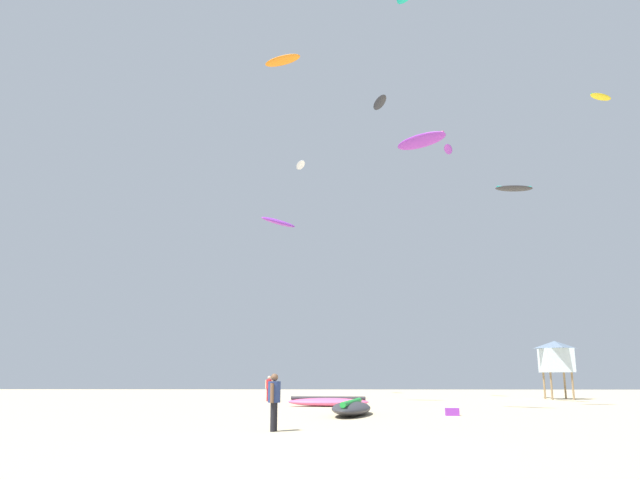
{
  "coord_description": "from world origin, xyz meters",
  "views": [
    {
      "loc": [
        1.0,
        -15.12,
        1.68
      ],
      "look_at": [
        0.0,
        20.61,
        9.79
      ],
      "focal_mm": 33.56,
      "sensor_mm": 36.0,
      "label": 1
    }
  ],
  "objects_px": {
    "kite_aloft_4": "(279,222)",
    "kite_aloft_1": "(421,141)",
    "person_foreground": "(274,397)",
    "kite_aloft_2": "(514,188)",
    "kite_aloft_3": "(601,97)",
    "kite_aloft_6": "(380,102)",
    "kite_aloft_7": "(301,165)",
    "cooler_box": "(452,412)",
    "lifeguard_tower": "(556,356)",
    "kite_grounded_mid": "(352,408)",
    "kite_aloft_8": "(448,149)",
    "kite_grounded_near": "(328,402)",
    "person_midground": "(269,386)",
    "kite_aloft_0": "(282,60)"
  },
  "relations": [
    {
      "from": "kite_grounded_mid",
      "to": "kite_aloft_1",
      "type": "height_order",
      "value": "kite_aloft_1"
    },
    {
      "from": "kite_aloft_2",
      "to": "cooler_box",
      "type": "bearing_deg",
      "value": -129.84
    },
    {
      "from": "person_midground",
      "to": "kite_aloft_0",
      "type": "bearing_deg",
      "value": 27.69
    },
    {
      "from": "lifeguard_tower",
      "to": "kite_aloft_7",
      "type": "xyz_separation_m",
      "value": [
        -19.33,
        9.5,
        18.34
      ]
    },
    {
      "from": "kite_aloft_2",
      "to": "kite_aloft_3",
      "type": "bearing_deg",
      "value": 42.05
    },
    {
      "from": "lifeguard_tower",
      "to": "kite_aloft_4",
      "type": "relative_size",
      "value": 1.29
    },
    {
      "from": "kite_aloft_4",
      "to": "kite_aloft_7",
      "type": "xyz_separation_m",
      "value": [
        0.73,
        12.93,
        9.01
      ]
    },
    {
      "from": "lifeguard_tower",
      "to": "kite_aloft_7",
      "type": "height_order",
      "value": "kite_aloft_7"
    },
    {
      "from": "kite_aloft_2",
      "to": "kite_aloft_6",
      "type": "bearing_deg",
      "value": 119.41
    },
    {
      "from": "kite_aloft_7",
      "to": "cooler_box",
      "type": "bearing_deg",
      "value": -73.28
    },
    {
      "from": "kite_aloft_2",
      "to": "kite_aloft_4",
      "type": "distance_m",
      "value": 16.57
    },
    {
      "from": "cooler_box",
      "to": "kite_aloft_0",
      "type": "relative_size",
      "value": 0.21
    },
    {
      "from": "kite_aloft_1",
      "to": "kite_aloft_3",
      "type": "height_order",
      "value": "kite_aloft_3"
    },
    {
      "from": "kite_grounded_near",
      "to": "kite_aloft_2",
      "type": "xyz_separation_m",
      "value": [
        10.71,
        -1.24,
        11.88
      ]
    },
    {
      "from": "kite_aloft_4",
      "to": "kite_aloft_1",
      "type": "bearing_deg",
      "value": -54.92
    },
    {
      "from": "person_midground",
      "to": "kite_aloft_7",
      "type": "relative_size",
      "value": 0.63
    },
    {
      "from": "kite_aloft_1",
      "to": "kite_aloft_8",
      "type": "relative_size",
      "value": 1.29
    },
    {
      "from": "kite_grounded_near",
      "to": "kite_aloft_4",
      "type": "relative_size",
      "value": 1.43
    },
    {
      "from": "kite_grounded_near",
      "to": "kite_aloft_3",
      "type": "xyz_separation_m",
      "value": [
        20.31,
        7.42,
        21.71
      ]
    },
    {
      "from": "lifeguard_tower",
      "to": "kite_aloft_2",
      "type": "xyz_separation_m",
      "value": [
        -5.74,
        -11.76,
        9.09
      ]
    },
    {
      "from": "cooler_box",
      "to": "kite_aloft_7",
      "type": "height_order",
      "value": "kite_aloft_7"
    },
    {
      "from": "kite_grounded_mid",
      "to": "kite_aloft_6",
      "type": "xyz_separation_m",
      "value": [
        2.95,
        17.89,
        22.91
      ]
    },
    {
      "from": "person_midground",
      "to": "kite_aloft_1",
      "type": "xyz_separation_m",
      "value": [
        8.98,
        -11.85,
        12.58
      ]
    },
    {
      "from": "kite_aloft_3",
      "to": "kite_aloft_6",
      "type": "distance_m",
      "value": 16.56
    },
    {
      "from": "kite_aloft_1",
      "to": "kite_aloft_6",
      "type": "height_order",
      "value": "kite_aloft_6"
    },
    {
      "from": "person_foreground",
      "to": "kite_grounded_near",
      "type": "height_order",
      "value": "person_foreground"
    },
    {
      "from": "kite_aloft_6",
      "to": "lifeguard_tower",
      "type": "bearing_deg",
      "value": 0.07
    },
    {
      "from": "lifeguard_tower",
      "to": "kite_aloft_0",
      "type": "relative_size",
      "value": 1.52
    },
    {
      "from": "kite_grounded_mid",
      "to": "kite_aloft_3",
      "type": "bearing_deg",
      "value": 37.67
    },
    {
      "from": "kite_aloft_6",
      "to": "kite_grounded_mid",
      "type": "bearing_deg",
      "value": -99.38
    },
    {
      "from": "kite_grounded_near",
      "to": "person_foreground",
      "type": "bearing_deg",
      "value": -95.49
    },
    {
      "from": "kite_grounded_mid",
      "to": "cooler_box",
      "type": "distance_m",
      "value": 4.28
    },
    {
      "from": "kite_aloft_6",
      "to": "kite_aloft_7",
      "type": "height_order",
      "value": "kite_aloft_6"
    },
    {
      "from": "kite_aloft_3",
      "to": "kite_aloft_4",
      "type": "relative_size",
      "value": 0.64
    },
    {
      "from": "cooler_box",
      "to": "kite_aloft_2",
      "type": "height_order",
      "value": "kite_aloft_2"
    },
    {
      "from": "kite_aloft_8",
      "to": "kite_aloft_2",
      "type": "bearing_deg",
      "value": -78.66
    },
    {
      "from": "kite_aloft_3",
      "to": "kite_aloft_8",
      "type": "xyz_separation_m",
      "value": [
        -11.42,
        0.46,
        -3.86
      ]
    },
    {
      "from": "kite_grounded_mid",
      "to": "cooler_box",
      "type": "bearing_deg",
      "value": -2.76
    },
    {
      "from": "kite_aloft_8",
      "to": "lifeguard_tower",
      "type": "bearing_deg",
      "value": 19.31
    },
    {
      "from": "person_foreground",
      "to": "kite_aloft_0",
      "type": "bearing_deg",
      "value": 106.55
    },
    {
      "from": "kite_aloft_6",
      "to": "person_midground",
      "type": "bearing_deg",
      "value": -155.28
    },
    {
      "from": "kite_aloft_2",
      "to": "kite_aloft_6",
      "type": "relative_size",
      "value": 0.79
    },
    {
      "from": "kite_aloft_3",
      "to": "kite_aloft_8",
      "type": "distance_m",
      "value": 12.06
    },
    {
      "from": "kite_aloft_0",
      "to": "kite_aloft_6",
      "type": "distance_m",
      "value": 11.54
    },
    {
      "from": "lifeguard_tower",
      "to": "kite_aloft_3",
      "type": "height_order",
      "value": "kite_aloft_3"
    },
    {
      "from": "kite_aloft_1",
      "to": "kite_aloft_8",
      "type": "xyz_separation_m",
      "value": [
        3.95,
        12.96,
        4.57
      ]
    },
    {
      "from": "person_foreground",
      "to": "kite_aloft_6",
      "type": "xyz_separation_m",
      "value": [
        5.54,
        25.6,
        22.21
      ]
    },
    {
      "from": "person_foreground",
      "to": "kite_aloft_2",
      "type": "xyz_separation_m",
      "value": [
        12.17,
        13.85,
        11.13
      ]
    },
    {
      "from": "kite_aloft_0",
      "to": "kite_aloft_2",
      "type": "bearing_deg",
      "value": -11.19
    },
    {
      "from": "person_foreground",
      "to": "person_midground",
      "type": "height_order",
      "value": "person_foreground"
    }
  ]
}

